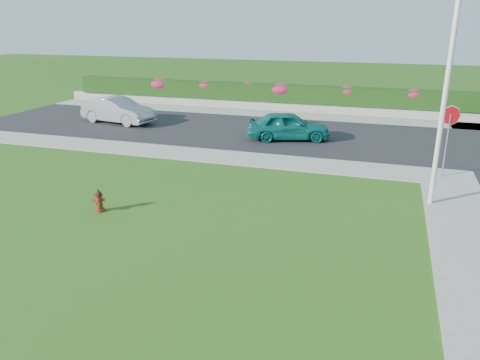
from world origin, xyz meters
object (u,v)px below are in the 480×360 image
(sedan_silver, at_px, (118,110))
(utility_pole, at_px, (445,100))
(sedan_teal, at_px, (288,126))
(stop_sign, at_px, (449,124))
(fire_hydrant, at_px, (99,201))

(sedan_silver, xyz_separation_m, utility_pole, (16.37, -7.87, 2.62))
(sedan_teal, xyz_separation_m, utility_pole, (6.21, -6.94, 2.65))
(sedan_teal, xyz_separation_m, stop_sign, (6.80, -3.87, 1.32))
(sedan_silver, distance_m, stop_sign, 17.68)
(fire_hydrant, distance_m, utility_pole, 11.00)
(fire_hydrant, bearing_deg, stop_sign, 13.58)
(sedan_teal, relative_size, utility_pole, 0.60)
(fire_hydrant, relative_size, utility_pole, 0.11)
(sedan_silver, height_order, stop_sign, stop_sign)
(utility_pole, bearing_deg, sedan_silver, 154.33)
(fire_hydrant, xyz_separation_m, stop_sign, (10.45, 6.88, 1.71))
(sedan_teal, relative_size, sedan_silver, 0.92)
(fire_hydrant, xyz_separation_m, utility_pole, (9.85, 3.81, 3.04))
(stop_sign, bearing_deg, sedan_teal, 153.01)
(fire_hydrant, bearing_deg, sedan_silver, 99.35)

